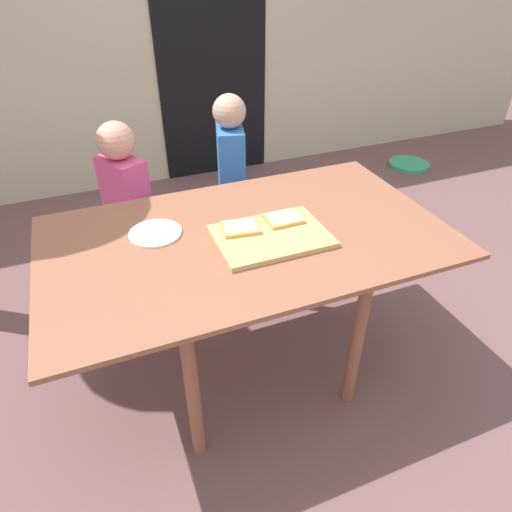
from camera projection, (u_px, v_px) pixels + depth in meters
ground_plane at (249, 364)px, 2.20m from camera, size 16.00×16.00×0.00m
house_wall_back at (130, 3)px, 3.21m from camera, size 8.00×0.20×2.69m
house_door at (212, 52)px, 3.50m from camera, size 0.90×0.02×2.00m
dining_table at (247, 253)px, 1.82m from camera, size 1.59×0.93×0.76m
cutting_board at (271, 236)px, 1.73m from camera, size 0.43×0.31×0.02m
pizza_slice_far_right at (284, 218)px, 1.81m from camera, size 0.14×0.12×0.02m
pizza_slice_far_left at (241, 227)px, 1.75m from camera, size 0.16×0.14×0.02m
plate_white_left at (155, 233)px, 1.76m from camera, size 0.21×0.21×0.01m
child_left at (128, 206)px, 2.28m from camera, size 0.24×0.28×1.04m
child_right at (231, 177)px, 2.52m from camera, size 0.20×0.27×1.08m
garden_hose_coil at (409, 164)px, 4.15m from camera, size 0.37×0.37×0.03m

